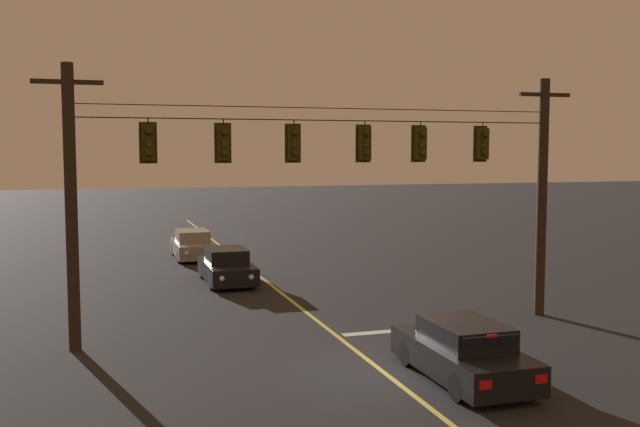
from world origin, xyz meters
name	(u,v)px	position (x,y,z in m)	size (l,w,h in m)	color
ground_plane	(383,372)	(0.00, 0.00, 0.00)	(180.00, 180.00, 0.00)	black
lane_centre_stripe	(281,293)	(0.00, 10.17, 0.00)	(0.14, 60.00, 0.01)	#D1C64C
stop_bar_paint	(397,331)	(1.90, 3.57, 0.00)	(3.40, 0.36, 0.01)	silver
signal_span_assembly	(330,198)	(0.00, 4.17, 3.94)	(16.10, 0.32, 7.59)	#2D2116
traffic_light_leftmost	(148,142)	(-5.14, 4.15, 5.54)	(0.48, 0.41, 1.22)	black
traffic_light_left_inner	(224,143)	(-3.10, 4.15, 5.54)	(0.48, 0.41, 1.22)	black
traffic_light_centre	(294,143)	(-1.08, 4.15, 5.54)	(0.48, 0.41, 1.22)	black
traffic_light_right_inner	(365,143)	(1.07, 4.15, 5.54)	(0.48, 0.41, 1.22)	black
traffic_light_rightmost	(421,143)	(2.86, 4.15, 5.54)	(0.48, 0.41, 1.22)	black
traffic_light_far_right	(483,144)	(4.96, 4.15, 5.54)	(0.48, 0.41, 1.22)	black
car_waiting_near_lane	(463,352)	(1.55, -1.10, 0.65)	(1.80, 4.33, 1.39)	black
car_oncoming_lead	(227,267)	(-1.58, 12.84, 0.65)	(1.80, 4.42, 1.39)	black
car_oncoming_trailing	(193,245)	(-2.06, 19.93, 0.65)	(1.80, 4.42, 1.39)	gray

